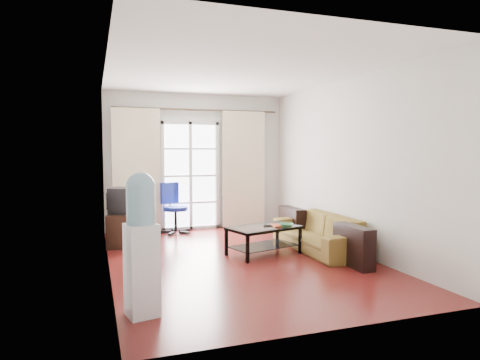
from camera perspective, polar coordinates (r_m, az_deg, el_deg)
name	(u,v)px	position (r m, az deg, el deg)	size (l,w,h in m)	color
floor	(239,259)	(6.33, -0.19, -10.51)	(5.20, 5.20, 0.00)	maroon
ceiling	(239,71)	(6.23, -0.19, 14.31)	(5.20, 5.20, 0.00)	white
wall_back	(197,162)	(8.63, -5.74, 2.41)	(3.60, 0.02, 2.70)	silver
wall_front	(335,178)	(3.77, 12.61, 0.31)	(3.60, 0.02, 2.70)	silver
wall_left	(107,168)	(5.81, -17.26, 1.49)	(0.02, 5.20, 2.70)	silver
wall_right	(347,165)	(6.92, 14.08, 1.93)	(0.02, 5.20, 2.70)	silver
french_door	(190,176)	(8.56, -6.62, 0.55)	(1.16, 0.06, 2.15)	white
curtain_rod	(198,110)	(8.57, -5.63, 9.30)	(0.04, 0.04, 3.30)	#4C3F2D
curtain_left	(137,171)	(8.33, -13.61, 1.23)	(0.90, 0.07, 2.35)	beige
curtain_right	(244,169)	(8.79, 0.49, 1.48)	(0.90, 0.07, 2.35)	beige
radiator	(236,211)	(8.84, -0.48, -4.17)	(0.64, 0.12, 0.64)	#959497
sofa	(319,233)	(6.93, 10.44, -6.91)	(0.77, 1.93, 0.56)	brown
coffee_table	(264,236)	(6.56, 3.16, -7.51)	(1.19, 0.88, 0.43)	silver
bowl	(286,225)	(6.50, 6.22, -6.03)	(0.28, 0.28, 0.05)	#308539
book	(272,226)	(6.52, 4.35, -6.12)	(0.20, 0.26, 0.02)	#A2141D
remote	(268,226)	(6.55, 3.78, -6.10)	(0.15, 0.04, 0.02)	black
tv_stand	(123,229)	(7.44, -15.28, -6.31)	(0.49, 0.74, 0.54)	black
crt_tv	(123,200)	(7.37, -15.32, -2.61)	(0.56, 0.57, 0.42)	black
task_chair	(175,218)	(8.31, -8.69, -5.06)	(0.84, 0.84, 0.96)	black
water_cooler	(141,241)	(4.20, -13.00, -7.96)	(0.33, 0.33, 1.38)	white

